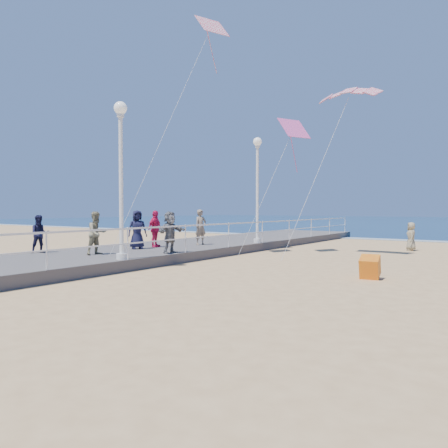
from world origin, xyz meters
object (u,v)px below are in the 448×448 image
Objects in this scene: spectator_6 at (201,227)px; beach_walker_c at (411,237)px; spectator_4 at (137,230)px; spectator_5 at (170,232)px; spectator_1 at (97,233)px; spectator_7 at (40,234)px; lamp_post_far at (257,178)px; box_kite at (370,269)px; lamp_post_mid at (121,163)px; spectator_3 at (155,229)px.

spectator_6 reaches higher than beach_walker_c.
spectator_5 is at bearing -71.76° from spectator_4.
spectator_1 is 2.48m from spectator_7.
lamp_post_far is 3.96m from spectator_6.
spectator_6 is (0.44, 5.74, 0.03)m from spectator_1.
beach_walker_c is (7.94, 7.04, -0.52)m from spectator_6.
beach_walker_c is at bearing 87.93° from box_kite.
box_kite is (7.48, 0.63, -0.91)m from spectator_5.
beach_walker_c is (6.46, 4.28, -2.94)m from lamp_post_far.
spectator_6 is (-1.49, 6.24, -2.42)m from lamp_post_mid.
spectator_5 is at bearing -53.24° from beach_walker_c.
lamp_post_far is at bearing 0.45° from spectator_7.
box_kite is (7.43, -5.88, -3.36)m from lamp_post_far.
lamp_post_mid is 4.96m from spectator_7.
spectator_3 is 0.98× the size of spectator_6.
beach_walker_c is 2.39× the size of box_kite.
lamp_post_far reaches higher than spectator_3.
lamp_post_far is 3.24× the size of spectator_3.
spectator_4 is at bearing 77.17° from spectator_5.
lamp_post_mid is 5.30m from spectator_3.
lamp_post_far reaches higher than spectator_6.
lamp_post_far is 3.27× the size of spectator_5.
spectator_4 reaches higher than spectator_3.
spectator_1 reaches higher than beach_walker_c.
spectator_5 reaches higher than spectator_1.
box_kite is (0.97, -10.16, -0.42)m from beach_walker_c.
spectator_1 is 0.97× the size of spectator_4.
spectator_3 is 2.74× the size of box_kite.
spectator_4 is 1.15× the size of beach_walker_c.
spectator_1 is 2.73m from spectator_5.
beach_walker_c is at bearing -13.25° from spectator_7.
spectator_4 is 3.37m from spectator_6.
spectator_3 is at bearing -115.72° from lamp_post_far.
beach_walker_c is at bearing -54.41° from spectator_3.
spectator_5 is at bearing -39.26° from spectator_1.
spectator_7 is (-4.20, -2.85, -0.08)m from spectator_5.
spectator_7 is 2.45× the size of box_kite.
spectator_5 is (-0.05, 2.50, -2.45)m from lamp_post_mid.
spectator_3 is 1.12× the size of spectator_7.
lamp_post_far is 8.87× the size of box_kite.
spectator_1 is at bearing 136.00° from spectator_5.
spectator_4 is at bearing 169.32° from spectator_3.
spectator_4 reaches higher than box_kite.
spectator_3 reaches higher than spectator_5.
beach_walker_c is at bearing -10.31° from spectator_4.
spectator_3 is at bearing 11.25° from spectator_1.
spectator_1 is 1.12× the size of beach_walker_c.
lamp_post_mid is 4.53m from spectator_4.
spectator_1 is 0.99× the size of spectator_5.
spectator_4 is at bearing -62.79° from beach_walker_c.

